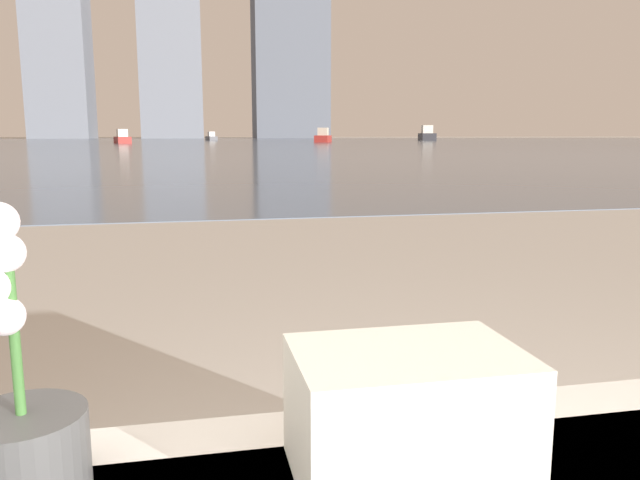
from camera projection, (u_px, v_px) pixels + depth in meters
name	position (u px, v px, depth m)	size (l,w,h in m)	color
potted_orchid	(21.00, 427.00, 0.72)	(0.15, 0.15, 0.34)	#4C4C4C
towel_stack	(407.00, 413.00, 0.76)	(0.28, 0.19, 0.16)	silver
harbor_water	(192.00, 143.00, 59.93)	(180.00, 110.00, 0.01)	slate
harbor_boat_0	(427.00, 135.00, 83.04)	(3.00, 5.52, 1.96)	#2D2D33
harbor_boat_2	(122.00, 138.00, 58.14)	(1.94, 3.66, 1.30)	maroon
harbor_boat_4	(323.00, 137.00, 65.10)	(2.61, 4.22, 1.50)	maroon
harbor_boat_5	(211.00, 137.00, 81.01)	(1.49, 3.12, 1.12)	#4C4C51
skyline_tower_2	(171.00, 63.00, 111.11)	(10.66, 10.18, 26.60)	slate
skyline_tower_3	(290.00, 65.00, 115.45)	(13.65, 8.27, 26.91)	#4C515B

